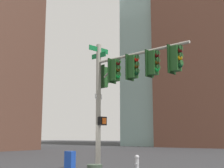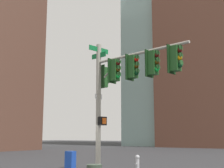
% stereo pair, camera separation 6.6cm
% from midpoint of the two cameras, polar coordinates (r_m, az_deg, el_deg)
% --- Properties ---
extents(signal_pole_assembly, '(1.60, 5.41, 6.45)m').
position_cam_midpoint_polar(signal_pole_assembly, '(14.17, 1.81, 0.70)').
color(signal_pole_assembly, '#9E998C').
rests_on(signal_pole_assembly, ground_plane).
extents(fire_hydrant, '(0.34, 0.26, 0.87)m').
position_cam_midpoint_polar(fire_hydrant, '(19.02, 4.50, -13.97)').
color(fire_hydrant, '#B2B2B7').
rests_on(fire_hydrant, ground_plane).
extents(newspaper_box, '(0.44, 0.56, 1.05)m').
position_cam_midpoint_polar(newspaper_box, '(19.99, -7.78, -13.54)').
color(newspaper_box, '#193FA5').
rests_on(newspaper_box, ground_plane).
extents(building_brick_midblock, '(16.08, 16.06, 41.45)m').
position_cam_midpoint_polar(building_brick_midblock, '(64.76, 16.83, 7.77)').
color(building_brick_midblock, brown).
rests_on(building_brick_midblock, ground_plane).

